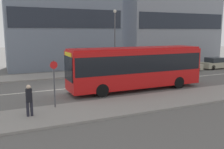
% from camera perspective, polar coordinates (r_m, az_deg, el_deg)
% --- Properties ---
extents(ground_plane, '(120.00, 120.00, 0.00)m').
position_cam_1_polar(ground_plane, '(20.49, -11.14, -3.29)').
color(ground_plane, '#595654').
extents(sidewalk_near, '(44.00, 3.50, 0.13)m').
position_cam_1_polar(sidewalk_near, '(14.66, -5.45, -8.17)').
color(sidewalk_near, gray).
rests_on(sidewalk_near, ground_plane).
extents(sidewalk_far, '(44.00, 3.50, 0.13)m').
position_cam_1_polar(sidewalk_far, '(26.49, -14.26, -0.31)').
color(sidewalk_far, gray).
rests_on(sidewalk_far, ground_plane).
extents(lane_centerline, '(41.80, 0.16, 0.01)m').
position_cam_1_polar(lane_centerline, '(20.49, -11.14, -3.28)').
color(lane_centerline, silver).
rests_on(lane_centerline, ground_plane).
extents(city_bus, '(10.88, 2.46, 3.34)m').
position_cam_1_polar(city_bus, '(19.76, 5.50, 2.03)').
color(city_bus, red).
rests_on(city_bus, ground_plane).
extents(parked_car_0, '(4.21, 1.79, 1.32)m').
position_cam_1_polar(parked_car_0, '(30.09, 16.10, 1.87)').
color(parked_car_0, '#A39E84').
rests_on(parked_car_0, ground_plane).
extents(parked_car_1, '(4.01, 1.74, 1.40)m').
position_cam_1_polar(parked_car_1, '(33.75, 22.60, 2.38)').
color(parked_car_1, '#A39E84').
rests_on(parked_car_1, ground_plane).
extents(pedestrian_near_stop, '(0.35, 0.34, 1.71)m').
position_cam_1_polar(pedestrian_near_stop, '(13.89, -18.43, -5.22)').
color(pedestrian_near_stop, '#23232D').
rests_on(pedestrian_near_stop, sidewalk_near).
extents(bus_stop_sign, '(0.44, 0.12, 2.81)m').
position_cam_1_polar(bus_stop_sign, '(14.97, -13.08, -1.29)').
color(bus_stop_sign, '#4C4C51').
rests_on(bus_stop_sign, sidewalk_near).
extents(street_lamp, '(0.36, 0.36, 6.80)m').
position_cam_1_polar(street_lamp, '(27.73, 0.65, 9.20)').
color(street_lamp, '#4C4C51').
rests_on(street_lamp, sidewalk_far).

